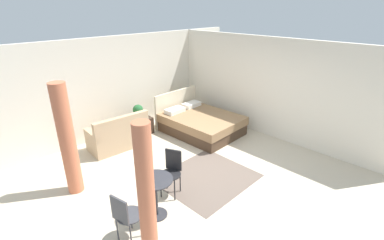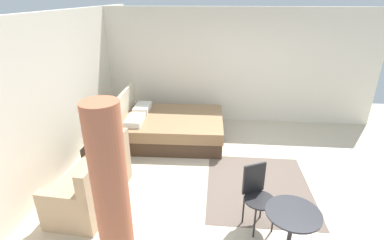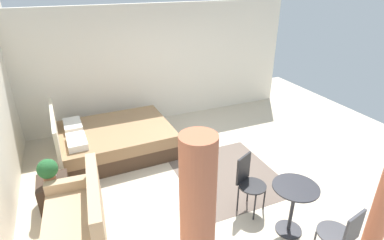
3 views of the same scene
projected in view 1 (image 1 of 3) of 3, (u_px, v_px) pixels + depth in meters
The scene contains 14 objects.
ground_plane at pixel (205, 169), 6.23m from camera, with size 8.24×9.37×0.02m, color beige.
wall_back at pixel (123, 85), 7.78m from camera, with size 8.24×0.12×2.68m, color silver.
wall_right at pixel (272, 89), 7.43m from camera, with size 0.12×6.37×2.68m, color silver.
area_rug at pixel (207, 177), 5.92m from camera, with size 1.88×1.66×0.01m, color #66564C.
bed at pixel (200, 123), 7.96m from camera, with size 1.69×2.16×1.04m.
couch at pixel (119, 136), 7.08m from camera, with size 1.49×0.85×0.93m.
nightstand at pixel (142, 126), 7.89m from camera, with size 0.50×0.44×0.47m.
potted_plant at pixel (138, 111), 7.65m from camera, with size 0.28×0.28×0.41m.
vase at pixel (145, 114), 7.85m from camera, with size 0.14×0.14×0.15m.
balcony_table at pixel (156, 191), 4.68m from camera, with size 0.60×0.60×0.75m.
cafe_chair_near_window at pixel (125, 214), 4.13m from camera, with size 0.49×0.49×0.88m.
cafe_chair_near_couch at pixel (172, 168), 5.28m from camera, with size 0.54×0.54×0.89m.
curtain_left at pixel (147, 202), 3.53m from camera, with size 0.22×0.22×2.20m.
curtain_right at pixel (67, 140), 5.11m from camera, with size 0.29×0.29×2.20m.
Camera 1 is at (-3.99, -3.54, 3.42)m, focal length 25.93 mm.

